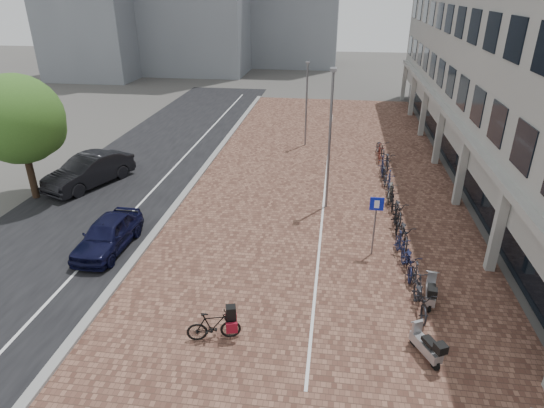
{
  "coord_description": "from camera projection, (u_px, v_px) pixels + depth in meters",
  "views": [
    {
      "loc": [
        2.57,
        -12.13,
        9.97
      ],
      "look_at": [
        0.0,
        6.0,
        1.3
      ],
      "focal_mm": 30.42,
      "sensor_mm": 36.0,
      "label": 1
    }
  ],
  "objects": [
    {
      "name": "hero_bike",
      "position": [
        214.0,
        325.0,
        14.17
      ],
      "size": [
        1.75,
        0.91,
        1.19
      ],
      "rotation": [
        0.0,
        0.0,
        1.84
      ],
      "color": "black",
      "rests_on": "ground"
    },
    {
      "name": "lamp_far",
      "position": [
        306.0,
        106.0,
        30.7
      ],
      "size": [
        0.12,
        0.12,
        5.55
      ],
      "primitive_type": "cylinder",
      "color": "slate",
      "rests_on": "ground"
    },
    {
      "name": "street_tree",
      "position": [
        22.0,
        121.0,
        22.41
      ],
      "size": [
        4.35,
        4.35,
        6.33
      ],
      "color": "#382619",
      "rests_on": "ground"
    },
    {
      "name": "scooter_back",
      "position": [
        426.0,
        344.0,
        13.47
      ],
      "size": [
        1.05,
        1.48,
        0.98
      ],
      "primitive_type": null,
      "rotation": [
        0.0,
        0.0,
        0.47
      ],
      "color": "#9E9EA2",
      "rests_on": "ground"
    },
    {
      "name": "parking_sign",
      "position": [
        375.0,
        217.0,
        18.14
      ],
      "size": [
        0.54,
        0.09,
        2.59
      ],
      "rotation": [
        0.0,
        0.0,
        0.0
      ],
      "color": "slate",
      "rests_on": "ground"
    },
    {
      "name": "curb",
      "position": [
        200.0,
        174.0,
        26.81
      ],
      "size": [
        0.35,
        42.0,
        0.14
      ],
      "primitive_type": "cube",
      "color": "gray",
      "rests_on": "ground"
    },
    {
      "name": "car_dark",
      "position": [
        89.0,
        171.0,
        25.16
      ],
      "size": [
        3.57,
        5.42,
        1.69
      ],
      "primitive_type": "imported",
      "rotation": [
        0.0,
        0.0,
        -0.38
      ],
      "color": "black",
      "rests_on": "ground"
    },
    {
      "name": "office_building",
      "position": [
        539.0,
        18.0,
        24.51
      ],
      "size": [
        8.4,
        40.0,
        15.0
      ],
      "color": "#9F9F9A",
      "rests_on": "ground"
    },
    {
      "name": "lane_line",
      "position": [
        169.0,
        173.0,
        27.07
      ],
      "size": [
        0.12,
        44.0,
        0.0
      ],
      "primitive_type": "cube",
      "color": "white",
      "rests_on": "street_asphalt"
    },
    {
      "name": "bike_row",
      "position": [
        394.0,
        199.0,
        22.61
      ],
      "size": [
        1.17,
        18.13,
        1.05
      ],
      "color": "black",
      "rests_on": "ground"
    },
    {
      "name": "lamp_near",
      "position": [
        329.0,
        143.0,
        21.55
      ],
      "size": [
        0.12,
        0.12,
        6.68
      ],
      "primitive_type": "cylinder",
      "color": "slate",
      "rests_on": "ground"
    },
    {
      "name": "plaza_brick",
      "position": [
        322.0,
        182.0,
        25.93
      ],
      "size": [
        14.5,
        42.0,
        0.04
      ],
      "primitive_type": "cube",
      "color": "brown",
      "rests_on": "ground"
    },
    {
      "name": "street_asphalt",
      "position": [
        136.0,
        172.0,
        27.33
      ],
      "size": [
        8.0,
        50.0,
        0.03
      ],
      "primitive_type": "cube",
      "color": "black",
      "rests_on": "ground"
    },
    {
      "name": "ground",
      "position": [
        247.0,
        315.0,
        15.45
      ],
      "size": [
        140.0,
        140.0,
        0.0
      ],
      "primitive_type": "plane",
      "color": "#474442",
      "rests_on": "ground"
    },
    {
      "name": "scooter_front",
      "position": [
        431.0,
        291.0,
        15.82
      ],
      "size": [
        0.67,
        1.48,
        0.98
      ],
      "primitive_type": null,
      "rotation": [
        0.0,
        0.0,
        -0.16
      ],
      "color": "#A5A4A9",
      "rests_on": "ground"
    },
    {
      "name": "parking_line",
      "position": [
        326.0,
        182.0,
        25.9
      ],
      "size": [
        0.1,
        30.0,
        0.0
      ],
      "primitive_type": "cube",
      "color": "white",
      "rests_on": "plaza_brick"
    },
    {
      "name": "car_navy",
      "position": [
        108.0,
        234.0,
        19.04
      ],
      "size": [
        1.74,
        4.11,
        1.39
      ],
      "primitive_type": "imported",
      "rotation": [
        0.0,
        0.0,
        -0.03
      ],
      "color": "black",
      "rests_on": "ground"
    }
  ]
}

